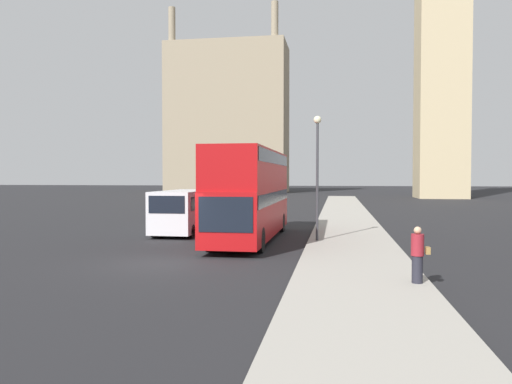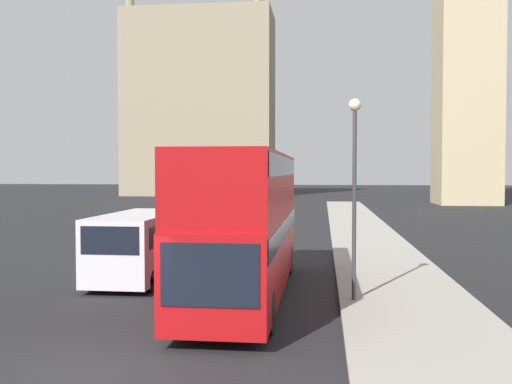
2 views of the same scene
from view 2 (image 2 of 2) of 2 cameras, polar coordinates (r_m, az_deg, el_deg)
ground_plane at (r=12.05m, az=-16.39°, el=-16.83°), size 300.00×300.00×0.00m
sidewalk_strip at (r=11.42m, az=19.82°, el=-17.54°), size 3.99×120.00×0.15m
building_block_distant at (r=93.08m, az=-5.61°, el=8.71°), size 23.34×11.09×35.49m
red_double_decker_bus at (r=17.59m, az=-1.03°, el=-2.58°), size 2.45×11.37×4.41m
white_van at (r=20.71m, az=-11.66°, el=-5.19°), size 2.22×5.71×2.37m
street_lamp at (r=16.71m, az=9.82°, el=2.34°), size 0.36×0.36×5.83m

